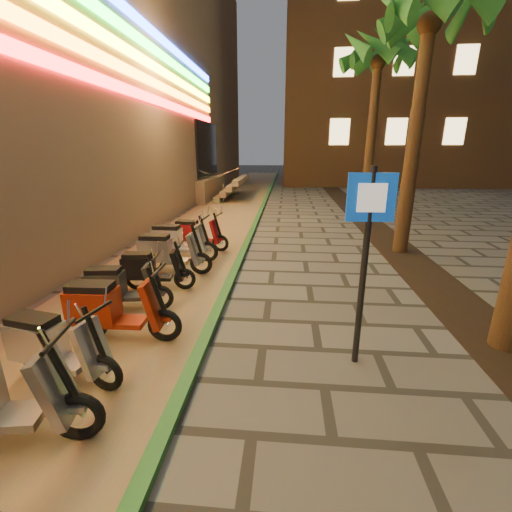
# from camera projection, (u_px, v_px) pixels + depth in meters

# --- Properties ---
(ground) EXTENTS (120.00, 120.00, 0.00)m
(ground) POSITION_uv_depth(u_px,v_px,m) (252.00, 435.00, 3.56)
(ground) COLOR #474442
(ground) RESTS_ON ground
(parking_strip) EXTENTS (3.40, 60.00, 0.01)m
(parking_strip) POSITION_uv_depth(u_px,v_px,m) (211.00, 225.00, 13.27)
(parking_strip) COLOR #8C7251
(parking_strip) RESTS_ON ground
(green_curb) EXTENTS (0.18, 60.00, 0.10)m
(green_curb) POSITION_uv_depth(u_px,v_px,m) (255.00, 225.00, 13.12)
(green_curb) COLOR #27692D
(green_curb) RESTS_ON ground
(planting_strip) EXTENTS (1.20, 40.00, 0.02)m
(planting_strip) POSITION_uv_depth(u_px,v_px,m) (426.00, 276.00, 8.00)
(planting_strip) COLOR black
(planting_strip) RESTS_ON ground
(apartment_block) EXTENTS (18.00, 16.06, 25.00)m
(apartment_block) POSITION_uv_depth(u_px,v_px,m) (392.00, 31.00, 29.43)
(apartment_block) COLOR brown
(apartment_block) RESTS_ON ground
(palm_c) EXTENTS (2.97, 3.02, 6.91)m
(palm_c) POSITION_uv_depth(u_px,v_px,m) (430.00, 23.00, 8.18)
(palm_c) COLOR #472D19
(palm_c) RESTS_ON ground
(palm_d) EXTENTS (2.97, 3.02, 7.16)m
(palm_d) POSITION_uv_depth(u_px,v_px,m) (378.00, 62.00, 12.86)
(palm_d) COLOR #472D19
(palm_d) RESTS_ON ground
(pedestrian_sign) EXTENTS (0.59, 0.11, 2.66)m
(pedestrian_sign) POSITION_uv_depth(u_px,v_px,m) (367.00, 243.00, 4.28)
(pedestrian_sign) COLOR black
(pedestrian_sign) RESTS_ON ground
(scooter_5) EXTENTS (1.59, 0.71, 1.12)m
(scooter_5) POSITION_uv_depth(u_px,v_px,m) (52.00, 346.00, 4.29)
(scooter_5) COLOR black
(scooter_5) RESTS_ON ground
(scooter_6) EXTENTS (1.72, 0.60, 1.22)m
(scooter_6) POSITION_uv_depth(u_px,v_px,m) (110.00, 309.00, 5.19)
(scooter_6) COLOR black
(scooter_6) RESTS_ON ground
(scooter_7) EXTENTS (1.54, 0.61, 1.08)m
(scooter_7) POSITION_uv_depth(u_px,v_px,m) (119.00, 287.00, 6.17)
(scooter_7) COLOR black
(scooter_7) RESTS_ON ground
(scooter_8) EXTENTS (1.50, 0.57, 1.05)m
(scooter_8) POSITION_uv_depth(u_px,v_px,m) (150.00, 269.00, 7.10)
(scooter_8) COLOR black
(scooter_8) RESTS_ON ground
(scooter_9) EXTENTS (1.71, 0.60, 1.21)m
(scooter_9) POSITION_uv_depth(u_px,v_px,m) (167.00, 252.00, 8.03)
(scooter_9) COLOR black
(scooter_9) RESTS_ON ground
(scooter_10) EXTENTS (1.75, 0.61, 1.23)m
(scooter_10) POSITION_uv_depth(u_px,v_px,m) (177.00, 241.00, 8.98)
(scooter_10) COLOR black
(scooter_10) RESTS_ON ground
(scooter_11) EXTENTS (1.60, 0.63, 1.13)m
(scooter_11) POSITION_uv_depth(u_px,v_px,m) (195.00, 234.00, 9.92)
(scooter_11) COLOR black
(scooter_11) RESTS_ON ground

